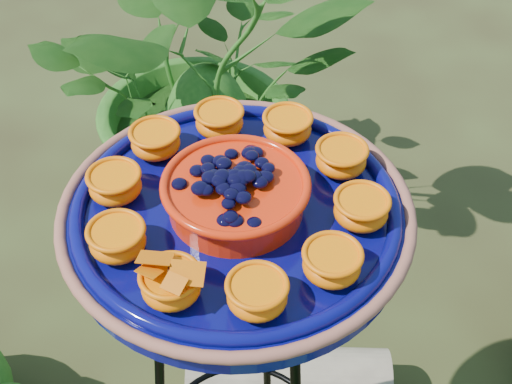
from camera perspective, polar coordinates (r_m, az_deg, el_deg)
tripod_stand at (r=1.36m, az=-1.24°, el=-14.18°), size 0.42×0.42×0.97m
feeder_dish at (r=1.02m, az=-1.59°, el=-1.39°), size 0.58×0.58×0.12m
driftwood_log at (r=1.94m, az=2.57°, el=-14.77°), size 0.54×0.41×0.17m
shrub_back_left at (r=2.16m, az=-4.05°, el=8.73°), size 1.19×1.17×1.00m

